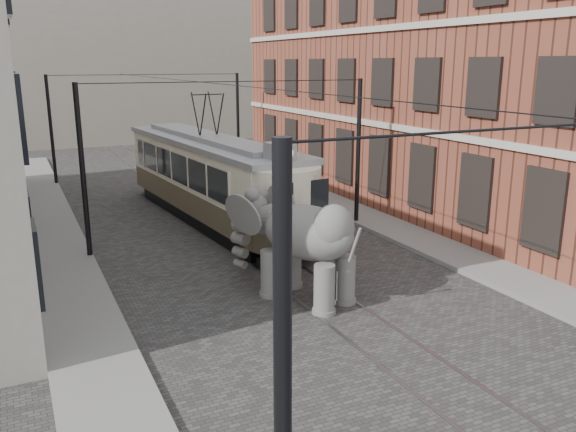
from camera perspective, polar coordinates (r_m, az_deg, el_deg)
ground at (r=17.77m, az=2.41°, el=-7.28°), size 120.00×120.00×0.00m
tram_rails at (r=17.77m, az=2.41°, el=-7.24°), size 1.54×80.00×0.02m
sidewalk_right at (r=21.06m, az=17.08°, el=-4.18°), size 2.00×60.00×0.15m
sidewalk_left at (r=16.03m, az=-19.00°, el=-10.34°), size 2.00×60.00×0.15m
brick_building at (r=30.11m, az=13.50°, el=13.03°), size 8.00×26.00×12.00m
distant_block at (r=55.13m, az=-17.81°, el=14.32°), size 28.00×10.00×14.00m
catenary at (r=21.29m, az=-4.25°, el=4.77°), size 11.00×30.20×6.00m
tram at (r=25.17m, az=-7.60°, el=5.51°), size 3.98×13.80×5.40m
elephant at (r=16.71m, az=1.88°, el=-3.10°), size 4.61×5.72×3.08m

